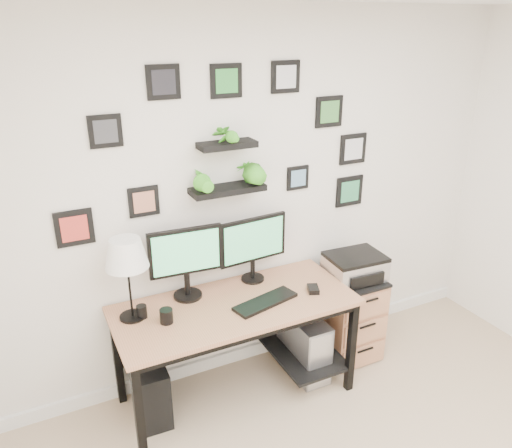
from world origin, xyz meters
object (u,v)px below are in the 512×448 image
pc_tower_grey (304,344)px  monitor_right (253,244)px  monitor_left (186,258)px  mug (166,316)px  file_cabinet (346,314)px  desk (238,316)px  printer (355,267)px  pc_tower_black (151,388)px  table_lamp (126,255)px

pc_tower_grey → monitor_right: bearing=144.6°
monitor_left → mug: bearing=-133.3°
file_cabinet → desk: bearing=-176.5°
monitor_left → file_cabinet: monitor_left is taller
desk → printer: 0.99m
monitor_left → mug: (-0.22, -0.23, -0.25)m
desk → monitor_left: bearing=147.6°
mug → monitor_left: bearing=46.7°
desk → pc_tower_grey: (0.53, -0.02, -0.39)m
pc_tower_black → monitor_right: bearing=12.7°
monitor_left → monitor_right: monitor_left is taller
mug → file_cabinet: (1.46, 0.11, -0.46)m
desk → printer: bearing=1.5°
monitor_right → monitor_left: bearing=-177.4°
monitor_right → mug: 0.80m
printer → file_cabinet: bearing=124.5°
pc_tower_grey → file_cabinet: file_cabinet is taller
mug → table_lamp: bearing=139.4°
desk → mug: 0.54m
monitor_left → pc_tower_grey: size_ratio=1.05×
pc_tower_black → file_cabinet: file_cabinet is taller
table_lamp → file_cabinet: (1.64, -0.04, -0.85)m
monitor_right → mug: size_ratio=5.60×
monitor_left → pc_tower_grey: monitor_left is taller
mug → file_cabinet: size_ratio=0.14×
pc_tower_black → printer: size_ratio=0.96×
monitor_right → printer: bearing=-13.2°
mug → pc_tower_black: (-0.12, 0.10, -0.59)m
monitor_left → table_lamp: 0.43m
file_cabinet → printer: size_ratio=1.55×
desk → monitor_right: (0.21, 0.21, 0.41)m
mug → desk: bearing=5.7°
monitor_right → table_lamp: 0.91m
mug → pc_tower_grey: mug is taller
desk → monitor_right: monitor_right is taller
mug → printer: (1.49, 0.08, -0.03)m
desk → mug: (-0.51, -0.05, 0.17)m
mug → pc_tower_grey: bearing=1.8°
monitor_right → mug: (-0.72, -0.26, -0.24)m
table_lamp → pc_tower_grey: table_lamp is taller
monitor_right → pc_tower_black: (-0.84, -0.15, -0.83)m
pc_tower_black → file_cabinet: bearing=2.5°
monitor_right → mug: monitor_right is taller
table_lamp → desk: bearing=-8.3°
desk → monitor_left: size_ratio=3.19×
pc_tower_grey → file_cabinet: bearing=10.1°
table_lamp → pc_tower_grey: size_ratio=1.13×
desk → file_cabinet: size_ratio=2.39×
monitor_left → printer: size_ratio=1.16×
table_lamp → pc_tower_black: 0.98m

